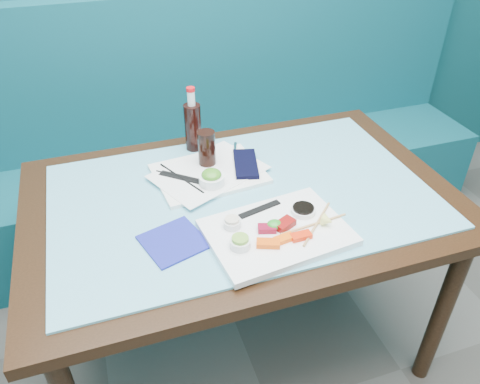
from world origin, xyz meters
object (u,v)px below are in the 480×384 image
object	(u,v)px
seaweed_bowl	(212,180)
dining_table	(242,216)
serving_tray	(209,174)
cola_bottle_body	(193,127)
booth_bench	(190,163)
blue_napkin	(174,242)
cola_glass	(207,148)
sashimi_plate	(277,232)

from	to	relation	value
seaweed_bowl	dining_table	bearing A→B (deg)	-38.22
dining_table	serving_tray	xyz separation A→B (m)	(-0.07, 0.14, 0.10)
cola_bottle_body	seaweed_bowl	bearing A→B (deg)	-91.48
booth_bench	cola_bottle_body	distance (m)	0.69
cola_bottle_body	blue_napkin	xyz separation A→B (m)	(-0.19, -0.50, -0.09)
booth_bench	seaweed_bowl	xyz separation A→B (m)	(-0.08, -0.77, 0.41)
serving_tray	cola_glass	distance (m)	0.09
blue_napkin	booth_bench	bearing A→B (deg)	75.36
sashimi_plate	cola_bottle_body	distance (m)	0.58
booth_bench	serving_tray	world-z (taller)	booth_bench
seaweed_bowl	sashimi_plate	bearing A→B (deg)	-68.54
dining_table	cola_glass	xyz separation A→B (m)	(-0.06, 0.20, 0.17)
sashimi_plate	blue_napkin	xyz separation A→B (m)	(-0.29, 0.06, -0.01)
sashimi_plate	seaweed_bowl	xyz separation A→B (m)	(-0.12, 0.29, 0.02)
serving_tray	blue_napkin	xyz separation A→B (m)	(-0.19, -0.30, -0.00)
seaweed_bowl	blue_napkin	bearing A→B (deg)	-127.89
serving_tray	blue_napkin	size ratio (longest dim) A/B	2.20
seaweed_bowl	booth_bench	bearing A→B (deg)	83.82
serving_tray	blue_napkin	distance (m)	0.36
dining_table	seaweed_bowl	world-z (taller)	seaweed_bowl
blue_napkin	cola_glass	bearing A→B (deg)	61.11
sashimi_plate	serving_tray	xyz separation A→B (m)	(-0.11, 0.37, -0.00)
dining_table	blue_napkin	distance (m)	0.32
serving_tray	seaweed_bowl	distance (m)	0.08
dining_table	sashimi_plate	distance (m)	0.25
dining_table	seaweed_bowl	distance (m)	0.16
booth_bench	sashimi_plate	size ratio (longest dim) A/B	7.48
cola_glass	blue_napkin	world-z (taller)	cola_glass
dining_table	cola_bottle_body	world-z (taller)	cola_bottle_body
serving_tray	cola_bottle_body	bearing A→B (deg)	84.94
booth_bench	seaweed_bowl	distance (m)	0.88
sashimi_plate	cola_bottle_body	world-z (taller)	cola_bottle_body
dining_table	cola_bottle_body	distance (m)	0.39
dining_table	seaweed_bowl	size ratio (longest dim) A/B	16.32
sashimi_plate	booth_bench	bearing A→B (deg)	85.15
cola_glass	cola_bottle_body	size ratio (longest dim) A/B	0.71
serving_tray	seaweed_bowl	size ratio (longest dim) A/B	4.22
sashimi_plate	cola_bottle_body	bearing A→B (deg)	94.28
seaweed_bowl	cola_bottle_body	bearing A→B (deg)	88.52
sashimi_plate	cola_glass	bearing A→B (deg)	96.14
booth_bench	blue_napkin	world-z (taller)	booth_bench
cola_glass	seaweed_bowl	bearing A→B (deg)	-98.75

